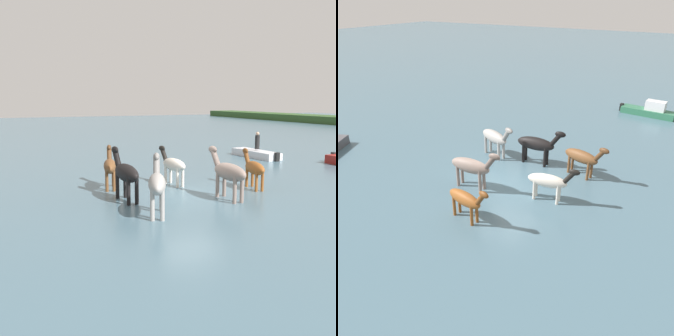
# 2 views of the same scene
# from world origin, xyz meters

# --- Properties ---
(ground_plane) EXTENTS (158.15, 158.15, 0.00)m
(ground_plane) POSITION_xyz_m (0.00, 0.00, 0.00)
(ground_plane) COLOR #476675
(horse_mid_herd) EXTENTS (2.64, 0.67, 2.05)m
(horse_mid_herd) POSITION_xyz_m (1.10, 1.15, 1.13)
(horse_mid_herd) COLOR gray
(horse_mid_herd) RESTS_ON ground_plane
(horse_rear_stallion) EXTENTS (2.23, 0.83, 1.73)m
(horse_rear_stallion) POSITION_xyz_m (-0.18, 3.30, 0.95)
(horse_rear_stallion) COLOR brown
(horse_rear_stallion) RESTS_ON ground_plane
(horse_dark_mare) EXTENTS (2.65, 0.71, 2.06)m
(horse_dark_mare) POSITION_xyz_m (-0.34, -2.69, 1.14)
(horse_dark_mare) COLOR black
(horse_dark_mare) RESTS_ON ground_plane
(horse_lead) EXTENTS (2.28, 0.74, 1.76)m
(horse_lead) POSITION_xyz_m (-2.40, 0.32, 0.97)
(horse_lead) COLOR silver
(horse_lead) RESTS_ON ground_plane
(horse_chestnut_trailing) EXTENTS (2.58, 1.35, 2.04)m
(horse_chestnut_trailing) POSITION_xyz_m (2.06, -2.34, 1.12)
(horse_chestnut_trailing) COLOR #9E9993
(horse_chestnut_trailing) RESTS_ON ground_plane
(horse_gray_outer) EXTENTS (2.41, 1.02, 1.87)m
(horse_gray_outer) POSITION_xyz_m (-2.85, -2.61, 1.03)
(horse_gray_outer) COLOR brown
(horse_gray_outer) RESTS_ON ground_plane
(boat_launch_far) EXTENTS (4.35, 1.37, 0.72)m
(boat_launch_far) POSITION_xyz_m (-8.59, 9.49, 0.16)
(boat_launch_far) COLOR silver
(boat_launch_far) RESTS_ON ground_plane
(person_watcher_seated) EXTENTS (0.32, 0.32, 1.19)m
(person_watcher_seated) POSITION_xyz_m (-8.59, 9.55, 1.12)
(person_watcher_seated) COLOR black
(person_watcher_seated) RESTS_ON boat_launch_far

